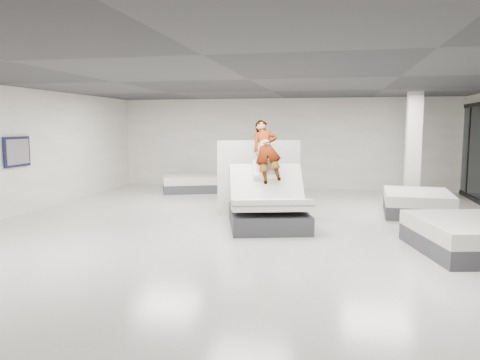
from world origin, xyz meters
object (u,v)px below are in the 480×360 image
at_px(person, 266,165).
at_px(remote, 278,174).
at_px(hero_bed, 268,208).
at_px(column, 413,148).
at_px(flat_bed_right_far, 417,203).
at_px(flat_bed_left_far, 192,184).
at_px(flat_bed_right_near, 467,237).
at_px(divider_panel, 259,178).
at_px(wall_poster, 17,152).

bearing_deg(person, remote, -57.85).
bearing_deg(hero_bed, column, 48.12).
xyz_separation_m(flat_bed_right_far, flat_bed_left_far, (-6.83, 2.82, -0.02)).
bearing_deg(hero_bed, person, 105.05).
height_order(flat_bed_right_far, flat_bed_right_near, flat_bed_right_near).
relative_size(hero_bed, divider_panel, 1.23).
distance_m(divider_panel, column, 4.97).
bearing_deg(divider_panel, remote, -78.38).
bearing_deg(flat_bed_left_far, hero_bed, -56.53).
xyz_separation_m(flat_bed_right_far, column, (0.14, 1.87, 1.31)).
relative_size(flat_bed_left_far, column, 0.74).
height_order(flat_bed_right_far, column, column).
xyz_separation_m(hero_bed, flat_bed_right_near, (3.76, -1.44, -0.13)).
xyz_separation_m(remote, flat_bed_left_far, (-3.53, 4.97, -0.90)).
bearing_deg(wall_poster, column, 21.93).
height_order(hero_bed, wall_poster, wall_poster).
bearing_deg(remote, flat_bed_right_near, -37.85).
height_order(hero_bed, flat_bed_right_far, hero_bed).
bearing_deg(flat_bed_right_near, column, 91.15).
height_order(hero_bed, flat_bed_right_near, hero_bed).
relative_size(flat_bed_right_far, wall_poster, 2.33).
bearing_deg(flat_bed_right_near, flat_bed_left_far, 137.62).
bearing_deg(person, flat_bed_left_far, 109.52).
bearing_deg(column, hero_bed, -131.88).
distance_m(person, column, 5.29).
xyz_separation_m(remote, wall_poster, (-6.50, 0.01, 0.43)).
xyz_separation_m(hero_bed, wall_poster, (-6.29, 0.07, 1.17)).
height_order(flat_bed_right_near, column, column).
bearing_deg(person, hero_bed, -90.00).
distance_m(remote, column, 5.30).
distance_m(hero_bed, wall_poster, 6.40).
bearing_deg(remote, person, 122.15).
bearing_deg(column, flat_bed_right_near, -88.85).
bearing_deg(column, flat_bed_left_far, 172.22).
height_order(flat_bed_left_far, wall_poster, wall_poster).
relative_size(person, column, 0.51).
xyz_separation_m(person, flat_bed_right_far, (3.60, 1.87, -1.07)).
relative_size(flat_bed_right_far, flat_bed_left_far, 0.94).
bearing_deg(flat_bed_left_far, flat_bed_right_near, -42.38).
relative_size(divider_panel, flat_bed_left_far, 0.87).
xyz_separation_m(remote, divider_panel, (-0.63, 1.24, -0.24)).
height_order(divider_panel, flat_bed_right_far, divider_panel).
height_order(remote, column, column).
bearing_deg(person, divider_panel, 93.95).
relative_size(flat_bed_right_near, wall_poster, 2.59).
xyz_separation_m(flat_bed_left_far, wall_poster, (-2.97, -4.95, 1.33)).
xyz_separation_m(hero_bed, flat_bed_right_far, (3.51, 2.20, -0.14)).
height_order(remote, flat_bed_left_far, remote).
relative_size(divider_panel, column, 0.65).
bearing_deg(remote, flat_bed_right_far, 18.01).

